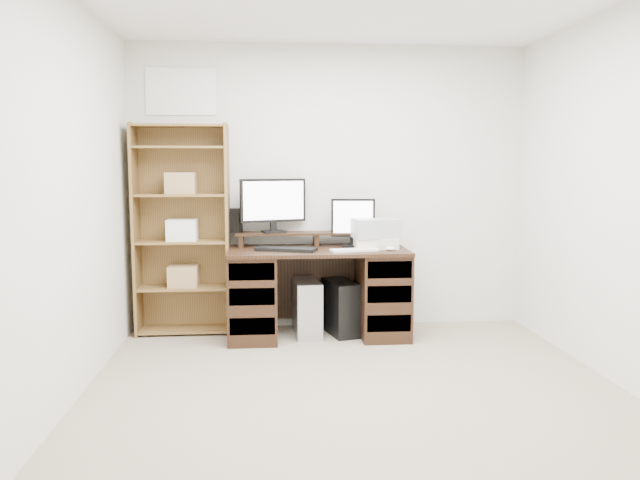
{
  "coord_description": "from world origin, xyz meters",
  "views": [
    {
      "loc": [
        -0.55,
        -3.55,
        1.45
      ],
      "look_at": [
        -0.13,
        1.43,
        0.85
      ],
      "focal_mm": 35.0,
      "sensor_mm": 36.0,
      "label": 1
    }
  ],
  "objects": [
    {
      "name": "tower_black",
      "position": [
        0.07,
        1.69,
        0.23
      ],
      "size": [
        0.3,
        0.5,
        0.46
      ],
      "rotation": [
        0.0,
        0.0,
        0.24
      ],
      "color": "black",
      "rests_on": "ground"
    },
    {
      "name": "printer",
      "position": [
        0.36,
        1.65,
        0.79
      ],
      "size": [
        0.36,
        0.27,
        0.09
      ],
      "primitive_type": "cube",
      "rotation": [
        0.0,
        0.0,
        0.0
      ],
      "color": "beige",
      "rests_on": "desk"
    },
    {
      "name": "bookshelf",
      "position": [
        -1.28,
        1.86,
        0.92
      ],
      "size": [
        0.8,
        0.3,
        1.8
      ],
      "color": "brown",
      "rests_on": "ground"
    },
    {
      "name": "desk",
      "position": [
        -0.13,
        1.64,
        0.39
      ],
      "size": [
        1.5,
        0.7,
        0.75
      ],
      "color": "black",
      "rests_on": "ground"
    },
    {
      "name": "monitor_small",
      "position": [
        0.18,
        1.77,
        0.98
      ],
      "size": [
        0.38,
        0.16,
        0.41
      ],
      "rotation": [
        0.0,
        0.0,
        -0.12
      ],
      "color": "black",
      "rests_on": "desk"
    },
    {
      "name": "keyboard_black",
      "position": [
        -0.4,
        1.54,
        0.76
      ],
      "size": [
        0.53,
        0.32,
        0.03
      ],
      "primitive_type": "cube",
      "rotation": [
        0.0,
        0.0,
        -0.33
      ],
      "color": "black",
      "rests_on": "desk"
    },
    {
      "name": "mouse",
      "position": [
        0.45,
        1.47,
        0.77
      ],
      "size": [
        0.08,
        0.06,
        0.03
      ],
      "primitive_type": "ellipsoid",
      "rotation": [
        0.0,
        0.0,
        0.04
      ],
      "color": "white",
      "rests_on": "desk"
    },
    {
      "name": "speaker",
      "position": [
        -0.82,
        1.88,
        0.98
      ],
      "size": [
        0.11,
        0.11,
        0.21
      ],
      "primitive_type": "cube",
      "rotation": [
        0.0,
        0.0,
        -0.39
      ],
      "color": "black",
      "rests_on": "riser_shelf"
    },
    {
      "name": "monitor_wide",
      "position": [
        -0.5,
        1.85,
        1.13
      ],
      "size": [
        0.57,
        0.23,
        0.47
      ],
      "rotation": [
        0.0,
        0.0,
        0.32
      ],
      "color": "black",
      "rests_on": "riser_shelf"
    },
    {
      "name": "riser_shelf",
      "position": [
        -0.13,
        1.85,
        0.84
      ],
      "size": [
        1.4,
        0.22,
        0.12
      ],
      "color": "black",
      "rests_on": "desk"
    },
    {
      "name": "tower_silver",
      "position": [
        -0.22,
        1.68,
        0.24
      ],
      "size": [
        0.24,
        0.49,
        0.47
      ],
      "primitive_type": "cube",
      "rotation": [
        0.0,
        0.0,
        0.06
      ],
      "color": "#AEB1B5",
      "rests_on": "ground"
    },
    {
      "name": "keyboard_white",
      "position": [
        0.15,
        1.47,
        0.76
      ],
      "size": [
        0.41,
        0.19,
        0.02
      ],
      "primitive_type": "cube",
      "rotation": [
        0.0,
        0.0,
        0.19
      ],
      "color": "white",
      "rests_on": "desk"
    },
    {
      "name": "basket",
      "position": [
        0.36,
        1.65,
        0.92
      ],
      "size": [
        0.4,
        0.31,
        0.16
      ],
      "primitive_type": "cube",
      "rotation": [
        0.0,
        0.0,
        0.11
      ],
      "color": "#A3A7AE",
      "rests_on": "printer"
    },
    {
      "name": "room",
      "position": [
        -0.0,
        0.0,
        1.25
      ],
      "size": [
        3.54,
        4.04,
        2.54
      ],
      "color": "gray",
      "rests_on": "ground"
    }
  ]
}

